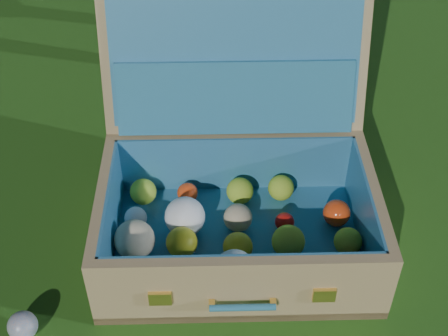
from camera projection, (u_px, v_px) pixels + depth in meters
ground at (225, 255)px, 1.59m from camera, size 60.00×60.00×0.00m
stray_ball at (23, 326)px, 1.39m from camera, size 0.07×0.07×0.07m
suitcase at (234, 171)px, 1.56m from camera, size 0.85×0.83×0.63m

